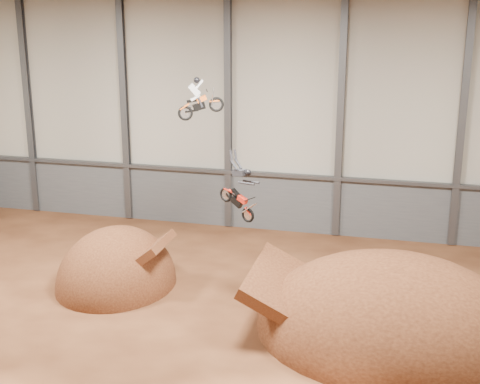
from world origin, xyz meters
name	(u,v)px	position (x,y,z in m)	size (l,w,h in m)	color
floor	(214,348)	(0.00, 0.00, 0.00)	(40.00, 40.00, 0.00)	#442212
back_wall	(284,117)	(0.00, 15.00, 7.00)	(40.00, 0.10, 14.00)	#B6B1A1
lower_band_back	(282,203)	(0.00, 14.90, 1.75)	(39.80, 0.18, 3.50)	#525559
steel_rail	(282,175)	(0.00, 14.75, 3.55)	(39.80, 0.35, 0.20)	#47494F
steel_column_0	(29,107)	(-16.67, 14.80, 7.00)	(0.40, 0.36, 13.90)	#47494F
steel_column_1	(125,111)	(-10.00, 14.80, 7.00)	(0.40, 0.36, 13.90)	#47494F
steel_column_2	(228,116)	(-3.33, 14.80, 7.00)	(0.40, 0.36, 13.90)	#47494F
steel_column_3	(340,120)	(3.33, 14.80, 7.00)	(0.40, 0.36, 13.90)	#47494F
steel_column_4	(462,126)	(10.00, 14.80, 7.00)	(0.40, 0.36, 13.90)	#47494F
takeoff_ramp	(117,284)	(-6.47, 4.92, 0.00)	(5.81, 6.71, 5.81)	#3E1D0F
landing_ramp	(390,333)	(6.94, 3.10, 0.00)	(11.45, 10.13, 6.61)	#3E1D0F
fmx_rider_a	(203,95)	(-2.40, 6.72, 9.36)	(2.22, 0.84, 2.00)	orange
fmx_rider_b	(234,184)	(-0.29, 4.49, 5.73)	(2.86, 0.82, 2.45)	red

